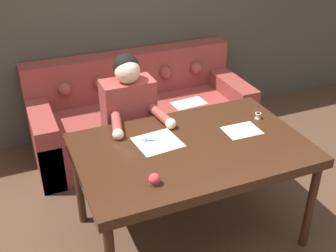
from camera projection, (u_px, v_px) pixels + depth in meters
The scene contains 10 objects.
ground_plane at pixel (200, 244), 3.10m from camera, with size 16.00×16.00×0.00m, color #4C3323.
wall_back at pixel (113, 7), 4.04m from camera, with size 8.00×0.06×2.60m.
dining_table at pixel (192, 154), 2.87m from camera, with size 1.56×1.00×0.78m.
couch at pixel (140, 116), 4.20m from camera, with size 2.11×0.90×0.88m.
person at pixel (130, 127), 3.38m from camera, with size 0.48×0.59×1.23m.
pattern_paper_main at pixel (158, 142), 2.87m from camera, with size 0.32×0.30×0.00m.
pattern_paper_offcut at pixel (242, 131), 3.01m from camera, with size 0.25×0.20×0.00m.
scissors at pixel (150, 141), 2.89m from camera, with size 0.19×0.14×0.01m.
thread_spool at pixel (258, 116), 3.16m from camera, with size 0.04×0.04×0.05m.
pin_cushion at pixel (154, 180), 2.45m from camera, with size 0.07×0.07×0.07m.
Camera 1 is at (-1.09, -2.00, 2.29)m, focal length 45.00 mm.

